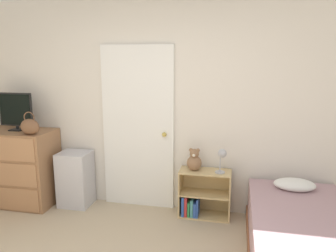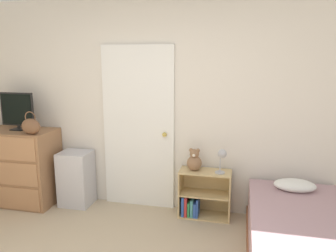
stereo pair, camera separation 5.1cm
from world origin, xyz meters
TOP-DOWN VIEW (x-y plane):
  - wall_back at (0.00, 2.19)m, footprint 10.00×0.06m
  - door_closed at (-0.30, 2.13)m, footprint 0.89×0.09m
  - dresser at (-1.80, 1.87)m, footprint 0.90×0.53m
  - tv at (-1.81, 1.90)m, footprint 0.45×0.16m
  - handbag at (-1.49, 1.71)m, footprint 0.24×0.13m
  - storage_bin at (-1.09, 1.96)m, footprint 0.38×0.34m
  - bookshelf at (0.51, 2.00)m, footprint 0.60×0.28m
  - teddy_bear at (0.42, 2.00)m, footprint 0.17×0.17m
  - desk_lamp at (0.74, 1.95)m, footprint 0.13×0.12m
  - bed at (1.52, 1.22)m, footprint 0.96×1.85m

SIDE VIEW (x-z plane):
  - bed at x=1.52m, z-range -0.05..0.53m
  - bookshelf at x=0.51m, z-range -0.04..0.52m
  - storage_bin at x=-1.09m, z-range 0.00..0.69m
  - dresser at x=-1.80m, z-range 0.00..0.96m
  - teddy_bear at x=0.42m, z-range 0.55..0.81m
  - desk_lamp at x=0.74m, z-range 0.62..0.91m
  - door_closed at x=-0.30m, z-range 0.00..2.00m
  - handbag at x=-1.49m, z-range 0.92..1.20m
  - tv at x=-1.81m, z-range 0.97..1.44m
  - wall_back at x=0.00m, z-range 0.00..2.55m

